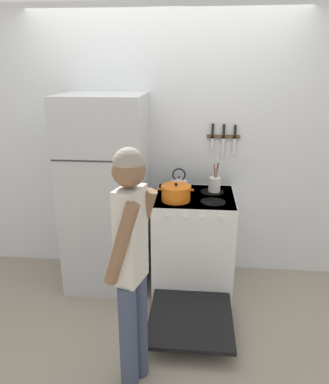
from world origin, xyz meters
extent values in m
plane|color=gray|center=(0.00, 0.00, 0.00)|extent=(14.00, 14.00, 0.00)
cube|color=silver|center=(0.00, 0.03, 1.27)|extent=(10.00, 0.06, 2.55)
cube|color=#B7BABF|center=(-0.51, -0.34, 0.90)|extent=(0.74, 0.67, 1.79)
cube|color=#2D2D2D|center=(-0.51, -0.67, 1.29)|extent=(0.72, 0.01, 0.01)
cylinder|color=#B2B5BA|center=(-0.28, -0.69, 0.79)|extent=(0.02, 0.02, 0.57)
cube|color=white|center=(0.30, -0.34, 0.45)|extent=(0.72, 0.68, 0.91)
cube|color=black|center=(0.30, -0.34, 0.90)|extent=(0.71, 0.66, 0.02)
cube|color=black|center=(0.30, -0.65, 0.44)|extent=(0.62, 0.05, 0.69)
cylinder|color=black|center=(0.14, -0.47, 0.90)|extent=(0.22, 0.22, 0.01)
cylinder|color=black|center=(0.46, -0.47, 0.90)|extent=(0.22, 0.22, 0.01)
cylinder|color=black|center=(0.14, -0.20, 0.90)|extent=(0.22, 0.22, 0.01)
cylinder|color=black|center=(0.46, -0.20, 0.90)|extent=(0.22, 0.22, 0.01)
cylinder|color=silver|center=(0.08, -0.69, 0.84)|extent=(0.04, 0.02, 0.04)
cylinder|color=silver|center=(0.23, -0.69, 0.84)|extent=(0.04, 0.02, 0.04)
cylinder|color=silver|center=(0.37, -0.69, 0.84)|extent=(0.04, 0.02, 0.04)
cylinder|color=silver|center=(0.52, -0.69, 0.84)|extent=(0.04, 0.02, 0.04)
cube|color=black|center=(0.30, -1.04, 0.12)|extent=(0.66, 0.73, 0.04)
cube|color=#99999E|center=(0.30, -0.42, 0.41)|extent=(0.58, 0.37, 0.01)
cylinder|color=orange|center=(0.14, -0.47, 0.96)|extent=(0.25, 0.25, 0.12)
cylinder|color=orange|center=(0.14, -0.47, 1.03)|extent=(0.26, 0.26, 0.02)
sphere|color=black|center=(0.14, -0.47, 1.05)|extent=(0.03, 0.03, 0.03)
cylinder|color=orange|center=(0.00, -0.47, 1.01)|extent=(0.03, 0.02, 0.02)
cylinder|color=orange|center=(0.28, -0.47, 1.01)|extent=(0.03, 0.02, 0.02)
cylinder|color=silver|center=(0.15, -0.20, 0.95)|extent=(0.16, 0.16, 0.10)
cone|color=silver|center=(0.15, -0.20, 1.01)|extent=(0.15, 0.15, 0.02)
sphere|color=black|center=(0.15, -0.20, 1.04)|extent=(0.02, 0.02, 0.02)
cone|color=silver|center=(0.22, -0.20, 0.96)|extent=(0.09, 0.03, 0.08)
torus|color=black|center=(0.15, -0.20, 1.06)|extent=(0.13, 0.01, 0.13)
cylinder|color=silver|center=(0.48, -0.20, 0.97)|extent=(0.11, 0.11, 0.13)
cylinder|color=#9E7547|center=(0.48, -0.20, 1.05)|extent=(0.03, 0.03, 0.24)
cylinder|color=#232326|center=(0.49, -0.18, 1.05)|extent=(0.05, 0.04, 0.24)
cylinder|color=#B2B5BA|center=(0.48, -0.20, 1.04)|extent=(0.03, 0.04, 0.21)
cylinder|color=#4C4C51|center=(0.50, -0.19, 1.03)|extent=(0.05, 0.02, 0.20)
cylinder|color=#C63D33|center=(0.49, -0.20, 1.05)|extent=(0.05, 0.03, 0.23)
cylinder|color=#38425B|center=(-0.08, -1.65, 0.39)|extent=(0.11, 0.11, 0.79)
cylinder|color=#38425B|center=(-0.04, -1.50, 0.39)|extent=(0.11, 0.11, 0.79)
cube|color=beige|center=(-0.06, -1.57, 1.08)|extent=(0.18, 0.25, 0.59)
cylinder|color=brown|center=(-0.09, -1.69, 1.08)|extent=(0.25, 0.14, 0.52)
cylinder|color=brown|center=(-0.02, -1.46, 1.08)|extent=(0.25, 0.14, 0.52)
sphere|color=brown|center=(-0.06, -1.57, 1.48)|extent=(0.19, 0.19, 0.19)
sphere|color=gray|center=(-0.06, -1.57, 1.52)|extent=(0.17, 0.17, 0.17)
cube|color=brown|center=(0.55, -0.01, 1.39)|extent=(0.31, 0.02, 0.03)
cube|color=silver|center=(0.45, -0.02, 1.32)|extent=(0.03, 0.00, 0.14)
cube|color=black|center=(0.45, -0.02, 1.45)|extent=(0.02, 0.02, 0.12)
cube|color=silver|center=(0.55, -0.02, 1.30)|extent=(0.03, 0.00, 0.19)
cube|color=black|center=(0.55, -0.02, 1.45)|extent=(0.02, 0.02, 0.12)
cube|color=silver|center=(0.66, -0.02, 1.30)|extent=(0.03, 0.00, 0.17)
cube|color=black|center=(0.66, -0.02, 1.44)|extent=(0.02, 0.02, 0.11)
camera|label=1|loc=(0.32, -3.53, 2.03)|focal=35.00mm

